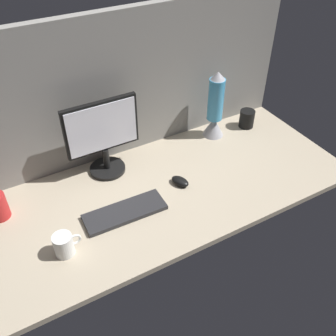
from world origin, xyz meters
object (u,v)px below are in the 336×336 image
Objects in this scene: mug_ceramic_white at (64,245)px; lava_lamp at (215,110)px; keyboard at (125,212)px; mug_black_travel at (247,119)px; monitor at (103,135)px; mouse at (180,181)px.

lava_lamp reaches higher than mug_ceramic_white.
mug_black_travel is at bearing 19.78° from keyboard.
mug_ceramic_white is (-34.74, -40.92, -16.21)cm from monitor.
mouse is at bearing -157.47° from mug_black_travel.
mug_ceramic_white is at bearing -162.65° from mug_black_travel.
monitor reaches higher than mug_ceramic_white.
mug_black_travel is (121.63, 38.00, 0.25)cm from mug_ceramic_white.
mug_ceramic_white is 1.10× the size of mug_black_travel.
monitor is 38.84cm from keyboard.
mouse is at bearing -46.09° from monitor.
lava_lamp reaches higher than mug_black_travel.
lava_lamp is (65.05, -0.35, -4.87)cm from monitor.
mouse is 0.25× the size of lava_lamp.
lava_lamp is (99.78, 40.57, 11.34)cm from mug_ceramic_white.
monitor is 65.23cm from lava_lamp.
mug_ceramic_white reaches higher than keyboard.
mug_ceramic_white is at bearing -130.32° from monitor.
mouse is 63.01cm from mug_ceramic_white.
lava_lamp is at bearing -0.31° from monitor.
keyboard is (-4.90, -32.85, -20.13)cm from monitor.
mouse is 0.93× the size of mug_black_travel.
monitor is 3.42× the size of mug_ceramic_white.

